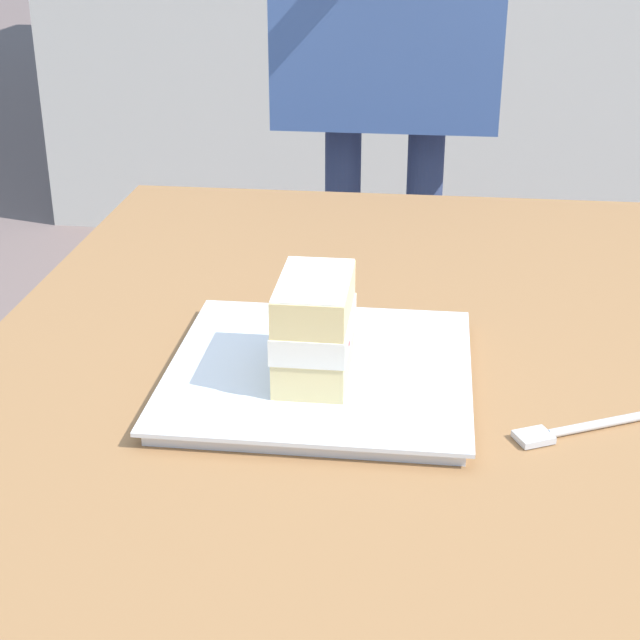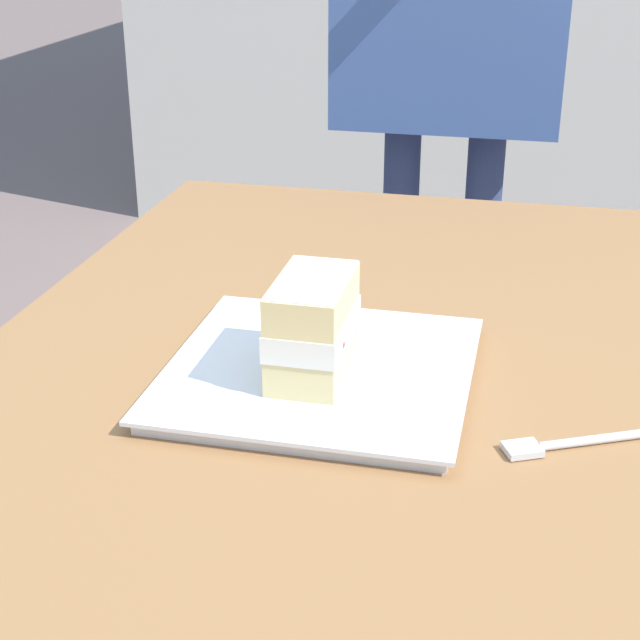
% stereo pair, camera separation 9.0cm
% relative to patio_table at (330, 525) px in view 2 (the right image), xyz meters
% --- Properties ---
extents(patio_table, '(1.36, 0.77, 0.78)m').
position_rel_patio_table_xyz_m(patio_table, '(0.00, 0.00, 0.00)').
color(patio_table, olive).
rests_on(patio_table, ground).
extents(dessert_plate, '(0.28, 0.28, 0.02)m').
position_rel_patio_table_xyz_m(dessert_plate, '(0.06, 0.02, 0.13)').
color(dessert_plate, white).
rests_on(dessert_plate, patio_table).
extents(cake_slice, '(0.12, 0.07, 0.09)m').
position_rel_patio_table_xyz_m(cake_slice, '(0.04, 0.03, 0.18)').
color(cake_slice, '#EAD18C').
rests_on(cake_slice, dessert_plate).
extents(dessert_fork, '(0.09, 0.16, 0.01)m').
position_rel_patio_table_xyz_m(dessert_fork, '(-0.00, -0.22, 0.12)').
color(dessert_fork, silver).
rests_on(dessert_fork, patio_table).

